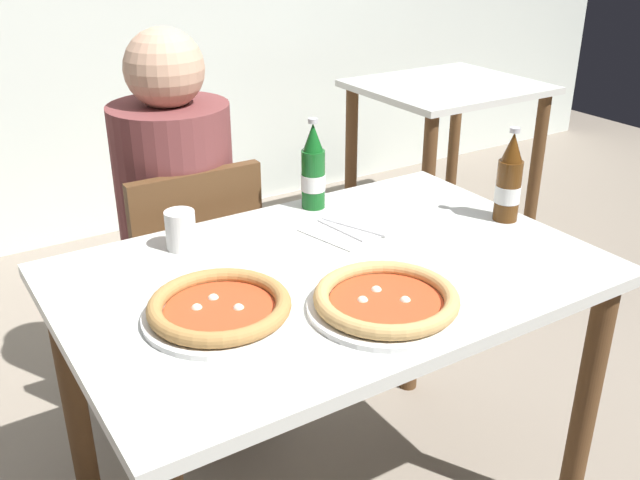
# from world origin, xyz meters

# --- Properties ---
(dining_table_main) EXTENTS (1.20, 0.80, 0.75)m
(dining_table_main) POSITION_xyz_m (0.00, 0.00, 0.64)
(dining_table_main) COLOR silver
(dining_table_main) RESTS_ON ground_plane
(chair_behind_table) EXTENTS (0.41, 0.41, 0.85)m
(chair_behind_table) POSITION_xyz_m (-0.11, 0.61, 0.48)
(chair_behind_table) COLOR brown
(chair_behind_table) RESTS_ON ground_plane
(diner_seated) EXTENTS (0.34, 0.34, 1.21)m
(diner_seated) POSITION_xyz_m (-0.11, 0.66, 0.58)
(diner_seated) COLOR #2D3342
(diner_seated) RESTS_ON ground_plane
(dining_table_background) EXTENTS (0.80, 0.70, 0.75)m
(dining_table_background) POSITION_xyz_m (1.49, 1.28, 0.59)
(dining_table_background) COLOR silver
(dining_table_background) RESTS_ON ground_plane
(pizza_margherita_near) EXTENTS (0.31, 0.31, 0.04)m
(pizza_margherita_near) POSITION_xyz_m (-0.31, -0.06, 0.77)
(pizza_margherita_near) COLOR white
(pizza_margherita_near) RESTS_ON dining_table_main
(pizza_marinara_far) EXTENTS (0.32, 0.32, 0.04)m
(pizza_marinara_far) POSITION_xyz_m (-0.01, -0.21, 0.77)
(pizza_marinara_far) COLOR white
(pizza_marinara_far) RESTS_ON dining_table_main
(beer_bottle_left) EXTENTS (0.07, 0.07, 0.25)m
(beer_bottle_left) POSITION_xyz_m (0.54, -0.01, 0.85)
(beer_bottle_left) COLOR #512D0F
(beer_bottle_left) RESTS_ON dining_table_main
(beer_bottle_center) EXTENTS (0.07, 0.07, 0.25)m
(beer_bottle_center) POSITION_xyz_m (0.16, 0.33, 0.85)
(beer_bottle_center) COLOR #14591E
(beer_bottle_center) RESTS_ON dining_table_main
(napkin_with_cutlery) EXTENTS (0.22, 0.22, 0.01)m
(napkin_with_cutlery) POSITION_xyz_m (0.15, 0.15, 0.75)
(napkin_with_cutlery) COLOR white
(napkin_with_cutlery) RESTS_ON dining_table_main
(paper_cup) EXTENTS (0.07, 0.07, 0.09)m
(paper_cup) POSITION_xyz_m (-0.25, 0.28, 0.80)
(paper_cup) COLOR white
(paper_cup) RESTS_ON dining_table_main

